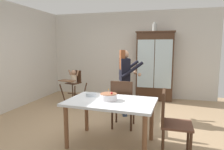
{
  "coord_description": "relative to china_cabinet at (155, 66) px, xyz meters",
  "views": [
    {
      "loc": [
        1.16,
        -3.73,
        1.6
      ],
      "look_at": [
        -0.05,
        0.7,
        0.95
      ],
      "focal_mm": 31.94,
      "sensor_mm": 36.0,
      "label": 1
    }
  ],
  "objects": [
    {
      "name": "dining_chair_far_side",
      "position": [
        -0.46,
        -2.42,
        -0.47
      ],
      "size": [
        0.45,
        0.45,
        0.96
      ],
      "rotation": [
        0.0,
        0.0,
        3.16
      ],
      "color": "#422819",
      "rests_on": "ground_plane"
    },
    {
      "name": "china_cabinet",
      "position": [
        0.0,
        0.0,
        0.0
      ],
      "size": [
        1.13,
        0.48,
        2.05
      ],
      "color": "#422819",
      "rests_on": "ground_plane"
    },
    {
      "name": "ground_plane",
      "position": [
        -0.83,
        -2.37,
        -1.03
      ],
      "size": [
        6.24,
        6.24,
        0.0
      ],
      "primitive_type": "plane",
      "color": "tan"
    },
    {
      "name": "serving_bowl",
      "position": [
        -0.92,
        -2.89,
        -0.26
      ],
      "size": [
        0.18,
        0.18,
        0.05
      ],
      "primitive_type": "cylinder",
      "color": "#B2BCC6",
      "rests_on": "dining_table"
    },
    {
      "name": "adult_person",
      "position": [
        -0.58,
        -1.64,
        -0.06
      ],
      "size": [
        0.63,
        0.62,
        1.53
      ],
      "rotation": [
        0.0,
        0.0,
        1.96
      ],
      "color": "#33425B",
      "rests_on": "ground_plane"
    },
    {
      "name": "ceramic_vase",
      "position": [
        -0.03,
        0.0,
        1.14
      ],
      "size": [
        0.13,
        0.13,
        0.27
      ],
      "color": "#B2B7B2",
      "rests_on": "china_cabinet"
    },
    {
      "name": "dining_chair_right_end",
      "position": [
        0.41,
        -3.14,
        -0.47
      ],
      "size": [
        0.45,
        0.45,
        0.96
      ],
      "rotation": [
        0.0,
        0.0,
        1.56
      ],
      "color": "#422819",
      "rests_on": "ground_plane"
    },
    {
      "name": "birthday_cake",
      "position": [
        -0.55,
        -3.06,
        -0.24
      ],
      "size": [
        0.28,
        0.28,
        0.19
      ],
      "color": "white",
      "rests_on": "dining_table"
    },
    {
      "name": "dining_table",
      "position": [
        -0.51,
        -3.08,
        -0.39
      ],
      "size": [
        1.47,
        0.99,
        0.74
      ],
      "color": "silver",
      "rests_on": "ground_plane"
    },
    {
      "name": "wall_back",
      "position": [
        -0.83,
        0.26,
        0.32
      ],
      "size": [
        5.32,
        0.06,
        2.7
      ],
      "primitive_type": "cube",
      "color": "beige",
      "rests_on": "ground_plane"
    },
    {
      "name": "high_chair_with_toddler",
      "position": [
        -2.22,
        -0.95,
        -0.38
      ],
      "size": [
        0.69,
        0.78,
        0.95
      ],
      "rotation": [
        0.0,
        0.0,
        -0.23
      ],
      "color": "#422819",
      "rests_on": "ground_plane"
    }
  ]
}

